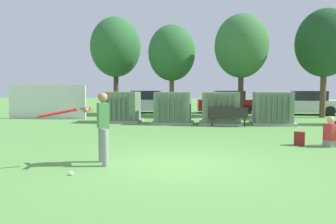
{
  "coord_description": "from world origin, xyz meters",
  "views": [
    {
      "loc": [
        0.73,
        -7.73,
        1.86
      ],
      "look_at": [
        -0.73,
        3.5,
        1.0
      ],
      "focal_mm": 34.83,
      "sensor_mm": 36.0,
      "label": 1
    }
  ],
  "objects_px": {
    "transformer_east": "(272,109)",
    "seated_spectator": "(332,135)",
    "park_bench": "(228,115)",
    "parked_car_right_of_center": "(307,104)",
    "batter": "(101,124)",
    "sports_ball": "(71,173)",
    "backpack": "(299,139)",
    "transformer_mid_west": "(173,108)",
    "transformer_mid_east": "(220,109)",
    "transformer_west": "(122,107)",
    "parked_car_left_of_center": "(227,103)",
    "parked_car_leftmost": "(146,102)"
  },
  "relations": [
    {
      "from": "transformer_west",
      "to": "backpack",
      "type": "bearing_deg",
      "value": -39.02
    },
    {
      "from": "transformer_mid_east",
      "to": "sports_ball",
      "type": "relative_size",
      "value": 23.33
    },
    {
      "from": "batter",
      "to": "seated_spectator",
      "type": "distance_m",
      "value": 7.23
    },
    {
      "from": "batter",
      "to": "sports_ball",
      "type": "xyz_separation_m",
      "value": [
        -0.3,
        -1.05,
        -0.93
      ]
    },
    {
      "from": "batter",
      "to": "parked_car_left_of_center",
      "type": "height_order",
      "value": "batter"
    },
    {
      "from": "batter",
      "to": "parked_car_leftmost",
      "type": "distance_m",
      "value": 16.18
    },
    {
      "from": "sports_ball",
      "to": "parked_car_left_of_center",
      "type": "height_order",
      "value": "parked_car_left_of_center"
    },
    {
      "from": "park_bench",
      "to": "batter",
      "type": "relative_size",
      "value": 1.04
    },
    {
      "from": "seated_spectator",
      "to": "backpack",
      "type": "bearing_deg",
      "value": 175.81
    },
    {
      "from": "batter",
      "to": "seated_spectator",
      "type": "height_order",
      "value": "batter"
    },
    {
      "from": "park_bench",
      "to": "transformer_east",
      "type": "bearing_deg",
      "value": 28.25
    },
    {
      "from": "parked_car_leftmost",
      "to": "seated_spectator",
      "type": "bearing_deg",
      "value": -56.22
    },
    {
      "from": "transformer_west",
      "to": "parked_car_right_of_center",
      "type": "height_order",
      "value": "same"
    },
    {
      "from": "park_bench",
      "to": "backpack",
      "type": "xyz_separation_m",
      "value": [
        1.99,
        -4.84,
        -0.32
      ]
    },
    {
      "from": "seated_spectator",
      "to": "transformer_west",
      "type": "bearing_deg",
      "value": 144.0
    },
    {
      "from": "parked_car_left_of_center",
      "to": "seated_spectator",
      "type": "bearing_deg",
      "value": -78.92
    },
    {
      "from": "batter",
      "to": "backpack",
      "type": "relative_size",
      "value": 3.95
    },
    {
      "from": "transformer_east",
      "to": "batter",
      "type": "xyz_separation_m",
      "value": [
        -5.72,
        -9.37,
        0.19
      ]
    },
    {
      "from": "batter",
      "to": "seated_spectator",
      "type": "relative_size",
      "value": 1.81
    },
    {
      "from": "sports_ball",
      "to": "backpack",
      "type": "relative_size",
      "value": 0.2
    },
    {
      "from": "seated_spectator",
      "to": "backpack",
      "type": "xyz_separation_m",
      "value": [
        -0.97,
        0.07,
        -0.16
      ]
    },
    {
      "from": "batter",
      "to": "parked_car_right_of_center",
      "type": "xyz_separation_m",
      "value": [
        9.17,
        15.75,
        -0.22
      ]
    },
    {
      "from": "parked_car_leftmost",
      "to": "transformer_mid_east",
      "type": "bearing_deg",
      "value": -53.22
    },
    {
      "from": "transformer_east",
      "to": "sports_ball",
      "type": "relative_size",
      "value": 23.33
    },
    {
      "from": "seated_spectator",
      "to": "backpack",
      "type": "height_order",
      "value": "seated_spectator"
    },
    {
      "from": "transformer_west",
      "to": "parked_car_left_of_center",
      "type": "xyz_separation_m",
      "value": [
        5.95,
        7.06,
        -0.04
      ]
    },
    {
      "from": "seated_spectator",
      "to": "parked_car_leftmost",
      "type": "height_order",
      "value": "parked_car_leftmost"
    },
    {
      "from": "transformer_mid_east",
      "to": "park_bench",
      "type": "xyz_separation_m",
      "value": [
        0.35,
        -0.87,
        -0.25
      ]
    },
    {
      "from": "batter",
      "to": "parked_car_left_of_center",
      "type": "bearing_deg",
      "value": 76.92
    },
    {
      "from": "transformer_east",
      "to": "seated_spectator",
      "type": "distance_m",
      "value": 6.18
    },
    {
      "from": "park_bench",
      "to": "transformer_mid_east",
      "type": "bearing_deg",
      "value": 112.2
    },
    {
      "from": "transformer_west",
      "to": "sports_ball",
      "type": "bearing_deg",
      "value": -80.22
    },
    {
      "from": "sports_ball",
      "to": "seated_spectator",
      "type": "bearing_deg",
      "value": 32.52
    },
    {
      "from": "transformer_mid_west",
      "to": "transformer_mid_east",
      "type": "distance_m",
      "value": 2.41
    },
    {
      "from": "transformer_east",
      "to": "parked_car_right_of_center",
      "type": "height_order",
      "value": "same"
    },
    {
      "from": "transformer_mid_east",
      "to": "parked_car_leftmost",
      "type": "xyz_separation_m",
      "value": [
        -5.24,
        7.01,
        -0.04
      ]
    },
    {
      "from": "park_bench",
      "to": "parked_car_right_of_center",
      "type": "relative_size",
      "value": 0.42
    },
    {
      "from": "transformer_mid_east",
      "to": "batter",
      "type": "relative_size",
      "value": 1.21
    },
    {
      "from": "transformer_mid_east",
      "to": "backpack",
      "type": "height_order",
      "value": "transformer_mid_east"
    },
    {
      "from": "transformer_mid_east",
      "to": "parked_car_right_of_center",
      "type": "xyz_separation_m",
      "value": [
        6.05,
        6.72,
        -0.04
      ]
    },
    {
      "from": "transformer_east",
      "to": "parked_car_right_of_center",
      "type": "bearing_deg",
      "value": 61.6
    },
    {
      "from": "transformer_west",
      "to": "transformer_mid_west",
      "type": "relative_size",
      "value": 1.0
    },
    {
      "from": "transformer_mid_east",
      "to": "park_bench",
      "type": "height_order",
      "value": "transformer_mid_east"
    },
    {
      "from": "backpack",
      "to": "transformer_mid_east",
      "type": "bearing_deg",
      "value": 112.32
    },
    {
      "from": "transformer_east",
      "to": "sports_ball",
      "type": "xyz_separation_m",
      "value": [
        -6.01,
        -10.41,
        -0.74
      ]
    },
    {
      "from": "parked_car_left_of_center",
      "to": "parked_car_right_of_center",
      "type": "xyz_separation_m",
      "value": [
        5.33,
        -0.76,
        0.0
      ]
    },
    {
      "from": "transformer_east",
      "to": "backpack",
      "type": "distance_m",
      "value": 6.08
    },
    {
      "from": "transformer_mid_west",
      "to": "sports_ball",
      "type": "bearing_deg",
      "value": -95.67
    },
    {
      "from": "seated_spectator",
      "to": "batter",
      "type": "bearing_deg",
      "value": -153.24
    },
    {
      "from": "transformer_east",
      "to": "parked_car_left_of_center",
      "type": "bearing_deg",
      "value": 104.74
    }
  ]
}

